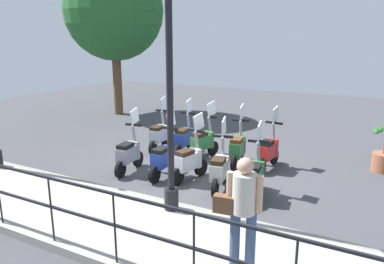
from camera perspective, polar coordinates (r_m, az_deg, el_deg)
name	(u,v)px	position (r m, az deg, el deg)	size (l,w,h in m)	color
ground_plane	(206,172)	(9.26, 2.17, -6.04)	(28.00, 28.00, 0.00)	#424247
promenade_walkway	(127,225)	(6.78, -9.81, -13.74)	(2.20, 20.00, 0.15)	#A39E93
fence_railing	(80,205)	(5.71, -16.65, -10.61)	(0.04, 16.03, 1.07)	black
lamp_post_near	(170,104)	(6.44, -3.38, 4.30)	(0.26, 0.90, 4.43)	black
pedestrian_with_bag	(242,205)	(5.11, 7.67, -10.94)	(0.35, 0.64, 1.59)	#384C70
tree_large	(114,11)	(15.89, -11.81, 17.60)	(3.93, 3.93, 6.15)	brown
scooter_near_0	(255,175)	(7.79, 9.54, -6.54)	(1.23, 0.45, 1.54)	black
scooter_near_1	(220,169)	(8.07, 4.24, -5.62)	(1.22, 0.48, 1.54)	black
scooter_near_2	(189,161)	(8.55, -0.46, -4.38)	(1.22, 0.51, 1.54)	black
scooter_near_3	(164,158)	(8.77, -4.29, -3.94)	(1.23, 0.44, 1.54)	black
scooter_near_4	(129,153)	(9.19, -9.59, -3.21)	(1.23, 0.44, 1.54)	black
scooter_far_0	(269,150)	(9.48, 11.58, -2.75)	(1.23, 0.44, 1.54)	black
scooter_far_1	(238,147)	(9.60, 6.98, -2.33)	(1.23, 0.45, 1.54)	black
scooter_far_2	(203,142)	(10.04, 1.71, -1.47)	(1.21, 0.52, 1.54)	black
scooter_far_3	(184,138)	(10.41, -1.16, -0.88)	(1.23, 0.44, 1.54)	black
scooter_far_4	(159,135)	(10.78, -5.05, -0.39)	(1.23, 0.44, 1.54)	black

